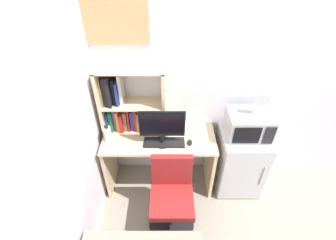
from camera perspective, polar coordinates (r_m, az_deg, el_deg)
wall_back at (r=2.87m, az=25.89°, el=8.45°), size 6.40×0.04×2.60m
wall_left at (r=1.60m, az=-31.49°, el=-21.18°), size 0.04×4.40×2.60m
desk at (r=2.81m, az=-2.06°, el=-7.52°), size 1.22×0.55×0.77m
hutch_bookshelf at (r=2.60m, az=-10.37°, el=4.00°), size 0.68×0.28×0.75m
monitor at (r=2.42m, az=-1.49°, el=-1.47°), size 0.46×0.18×0.41m
keyboard at (r=2.56m, az=-0.95°, el=-5.31°), size 0.43×0.15×0.02m
computer_mouse at (r=2.57m, az=5.10°, el=-5.26°), size 0.05×0.09×0.03m
water_bottle at (r=2.61m, az=-14.07°, el=-3.23°), size 0.08×0.08×0.20m
mini_fridge at (r=3.02m, az=16.36°, el=-8.99°), size 0.52×0.54×0.81m
microwave at (r=2.67m, az=18.35°, el=-0.98°), size 0.44×0.36×0.26m
desk_fan at (r=2.53m, az=20.89°, el=3.78°), size 0.15×0.11×0.25m
desk_chair at (r=2.59m, az=0.82°, el=-18.20°), size 0.49×0.49×0.87m
wall_corkboard at (r=2.36m, az=-13.85°, el=23.17°), size 0.70×0.02×0.55m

